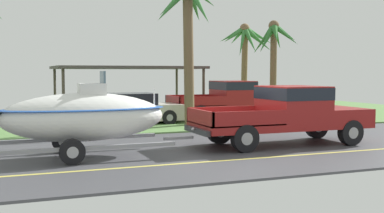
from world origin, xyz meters
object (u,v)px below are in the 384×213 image
carport_awning (127,68)px  palm_tree_near_left (274,45)px  parked_pickup_background (232,98)px  palm_tree_far_left (188,20)px  parked_sedan_near (129,109)px  boat_on_trailer (83,117)px  palm_tree_far_right (246,45)px  pickup_truck_towing (292,112)px

carport_awning → palm_tree_near_left: size_ratio=1.48×
parked_pickup_background → palm_tree_far_left: (-3.08, -2.02, 3.47)m
parked_pickup_background → parked_sedan_near: parked_pickup_background is taller
boat_on_trailer → palm_tree_near_left: palm_tree_near_left is taller
carport_awning → parked_pickup_background: bearing=-43.5°
boat_on_trailer → palm_tree_far_right: bearing=47.6°
pickup_truck_towing → palm_tree_far_right: (4.86, 12.50, 2.88)m
parked_sedan_near → palm_tree_near_left: (8.72, 2.48, 3.14)m
palm_tree_far_right → parked_pickup_background: bearing=-124.6°
pickup_truck_towing → palm_tree_far_left: (-1.25, 6.10, 3.48)m
parked_sedan_near → carport_awning: carport_awning is taller
parked_sedan_near → palm_tree_near_left: size_ratio=0.86×
palm_tree_near_left → palm_tree_far_left: bearing=-149.1°
boat_on_trailer → palm_tree_far_left: size_ratio=0.90×
parked_pickup_background → carport_awning: carport_awning is taller
parked_pickup_background → parked_sedan_near: size_ratio=1.30×
boat_on_trailer → palm_tree_far_left: bearing=49.0°
pickup_truck_towing → palm_tree_far_right: size_ratio=1.14×
palm_tree_far_left → palm_tree_far_right: 8.86m
parked_sedan_near → palm_tree_far_right: bearing=30.9°
pickup_truck_towing → parked_pickup_background: 8.33m
palm_tree_far_left → palm_tree_far_right: size_ratio=1.21×
carport_awning → palm_tree_far_right: bearing=2.6°
parked_sedan_near → parked_pickup_background: bearing=6.6°
pickup_truck_towing → palm_tree_far_right: 13.71m
boat_on_trailer → pickup_truck_towing: bearing=0.0°
palm_tree_far_left → palm_tree_near_left: bearing=30.9°
palm_tree_far_left → carport_awning: bearing=101.1°
parked_pickup_background → parked_sedan_near: (-5.30, -0.61, -0.37)m
palm_tree_far_right → pickup_truck_towing: bearing=-111.2°
parked_pickup_background → pickup_truck_towing: bearing=-102.7°
parked_sedan_near → palm_tree_far_left: bearing=-32.5°
palm_tree_near_left → parked_sedan_near: bearing=-164.1°
boat_on_trailer → palm_tree_near_left: size_ratio=1.10×
palm_tree_near_left → carport_awning: bearing=164.2°
carport_awning → palm_tree_far_right: size_ratio=1.47×
boat_on_trailer → parked_sedan_near: 8.13m
parked_pickup_background → palm_tree_near_left: size_ratio=1.12×
palm_tree_near_left → palm_tree_far_right: size_ratio=0.99×
boat_on_trailer → parked_sedan_near: (3.09, 7.51, -0.42)m
boat_on_trailer → carport_awning: carport_awning is taller
parked_sedan_near → palm_tree_far_right: size_ratio=0.85×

